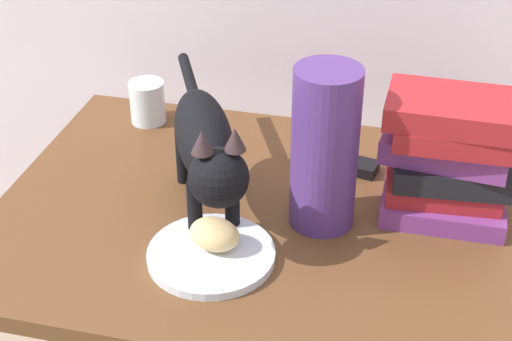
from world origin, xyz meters
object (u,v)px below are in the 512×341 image
Objects in this scene: green_vase at (325,149)px; tv_remote at (337,161)px; book_stack at (448,157)px; candle_jar at (148,104)px; side_table at (256,240)px; plate at (211,255)px; cat at (207,144)px; bread_roll at (214,234)px.

tv_remote is (0.00, 0.17, -0.13)m from green_vase.
book_stack is 0.62m from candle_jar.
plate reaches higher than side_table.
green_vase reaches higher than cat.
book_stack is 1.44× the size of tv_remote.
book_stack is 0.79× the size of green_vase.
book_stack is (0.34, 0.21, 0.10)m from plate.
cat is 5.22× the size of candle_jar.
green_vase reaches higher than plate.
green_vase is at bearing 43.69° from plate.
bread_roll is at bearing -69.03° from cat.
side_table is 10.92× the size of bread_roll.
book_stack is 0.20m from green_vase.
cat is 2.96× the size of tv_remote.
tv_remote is at bearing 57.12° from side_table.
book_stack reaches higher than tv_remote.
side_table is 0.17m from bread_roll.
cat is (-0.04, 0.10, 0.09)m from bread_roll.
bread_roll is at bearing -138.00° from green_vase.
book_stack is at bearing 31.66° from plate.
plate is at bearing -148.34° from book_stack.
side_table is at bearing -167.08° from book_stack.
bread_roll is at bearing -149.46° from book_stack.
bread_roll is 0.22m from green_vase.
green_vase is (-0.19, -0.07, 0.03)m from book_stack.
cat is at bearing 107.83° from plate.
book_stack is at bearing 12.92° from side_table.
green_vase is at bearing -78.82° from tv_remote.
side_table is 0.22m from tv_remote.
book_stack is at bearing -16.96° from tv_remote.
candle_jar is 0.57× the size of tv_remote.
bread_roll is 0.15m from cat.
plate is 0.92× the size of book_stack.
bread_roll reaches higher than tv_remote.
book_stack is (0.30, 0.07, 0.17)m from side_table.
green_vase is (0.11, 0.00, 0.20)m from side_table.
tv_remote is at bearing 64.21° from bread_roll.
plate is at bearing -104.13° from tv_remote.
book_stack is at bearing 13.86° from cat.
side_table is 0.23m from green_vase.
candle_jar is at bearing 179.71° from tv_remote.
plate is at bearing -104.93° from side_table.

